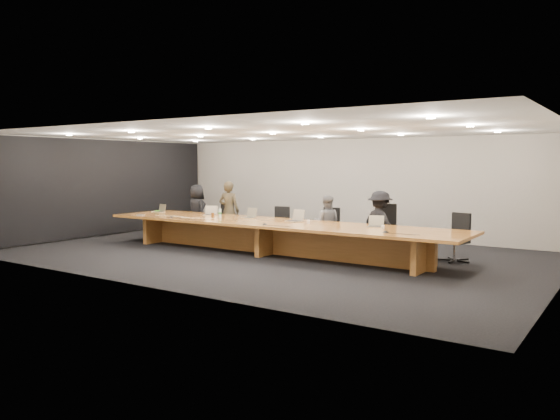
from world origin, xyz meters
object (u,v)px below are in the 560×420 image
object	(u,v)px
laptop_b	(210,210)
laptop_a	(159,208)
chair_far_right	(455,237)
water_bottle	(220,213)
person_b	(229,211)
chair_left	(223,221)
laptop_e	(375,221)
chair_mid_left	(279,225)
chair_mid_right	(327,228)
conference_table	(273,232)
amber_mug	(213,215)
paper_cup_near	(308,222)
mic_center	(265,224)
chair_far_left	(192,219)
person_c	(327,223)
av_box	(141,215)
chair_right	(382,229)
paper_cup_far	(383,227)
laptop_c	(248,213)
laptop_d	(294,215)
person_a	(197,211)
person_d	(380,223)
mic_left	(171,217)

from	to	relation	value
laptop_b	laptop_a	bearing A→B (deg)	157.87
chair_far_right	laptop_b	distance (m)	6.12
water_bottle	person_b	bearing A→B (deg)	119.36
chair_left	laptop_e	bearing A→B (deg)	-12.31
chair_mid_left	chair_mid_right	distance (m)	1.48
conference_table	amber_mug	distance (m)	1.98
laptop_b	paper_cup_near	size ratio (longest dim) A/B	3.88
laptop_b	mic_center	size ratio (longest dim) A/B	2.87
laptop_e	chair_far_left	bearing A→B (deg)	156.72
person_c	laptop_a	bearing A→B (deg)	-10.29
conference_table	av_box	xyz separation A→B (m)	(-3.72, -0.64, 0.24)
chair_mid_right	chair_right	bearing A→B (deg)	0.35
chair_right	amber_mug	xyz separation A→B (m)	(-4.13, -1.10, 0.20)
laptop_e	av_box	distance (m)	6.21
chair_mid_right	chair_far_right	world-z (taller)	chair_far_right
chair_left	chair_mid_right	xyz separation A→B (m)	(3.28, 0.02, -0.00)
conference_table	mic_center	distance (m)	0.68
chair_mid_right	paper_cup_far	xyz separation A→B (m)	(1.94, -1.16, 0.27)
chair_far_left	av_box	size ratio (longest dim) A/B	5.69
paper_cup_far	laptop_c	bearing A→B (deg)	175.95
conference_table	water_bottle	size ratio (longest dim) A/B	41.40
laptop_c	laptop_d	bearing A→B (deg)	7.87
av_box	mic_center	size ratio (longest dim) A/B	1.53
av_box	amber_mug	bearing A→B (deg)	9.18
person_a	person_d	xyz separation A→B (m)	(5.64, -0.08, -0.01)
paper_cup_near	paper_cup_far	bearing A→B (deg)	0.08
laptop_a	paper_cup_near	bearing A→B (deg)	7.96
paper_cup_far	mic_center	world-z (taller)	paper_cup_far
mic_center	paper_cup_near	bearing A→B (deg)	45.42
laptop_c	laptop_b	bearing A→B (deg)	-169.55
chair_right	chair_left	bearing A→B (deg)	173.94
person_c	mic_left	distance (m)	3.85
person_c	laptop_c	xyz separation A→B (m)	(-1.74, -0.84, 0.22)
conference_table	laptop_e	bearing A→B (deg)	7.36
mic_center	mic_left	bearing A→B (deg)	-179.90
chair_far_right	laptop_a	distance (m)	7.91
chair_mid_right	mic_left	size ratio (longest dim) A/B	8.23
chair_left	laptop_c	distance (m)	1.82
person_a	mic_left	world-z (taller)	person_a
conference_table	chair_mid_left	distance (m)	1.53
chair_left	laptop_d	xyz separation A→B (m)	(2.94, -0.96, 0.38)
chair_left	chair_far_right	bearing A→B (deg)	-1.24
laptop_e	amber_mug	xyz separation A→B (m)	(-4.37, -0.16, -0.08)
chair_right	mic_center	bearing A→B (deg)	-142.90
laptop_c	paper_cup_near	distance (m)	1.90
amber_mug	chair_far_right	bearing A→B (deg)	11.15
chair_left	mic_left	world-z (taller)	chair_left
mic_left	chair_mid_right	bearing A→B (deg)	28.95
person_b	amber_mug	world-z (taller)	person_b
chair_far_left	paper_cup_near	bearing A→B (deg)	-12.15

